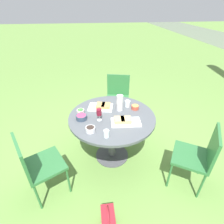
# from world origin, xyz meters

# --- Properties ---
(ground_plane) EXTENTS (40.00, 40.00, 0.00)m
(ground_plane) POSITION_xyz_m (0.00, 0.00, 0.00)
(ground_plane) COLOR #668E42
(dining_table) EXTENTS (1.18, 1.18, 0.76)m
(dining_table) POSITION_xyz_m (0.00, 0.00, 0.64)
(dining_table) COLOR #4C4C51
(dining_table) RESTS_ON ground_plane
(chair_near_left) EXTENTS (0.59, 0.58, 0.89)m
(chair_near_left) POSITION_xyz_m (0.51, -0.94, 0.52)
(chair_near_left) COLOR #2D6B38
(chair_near_left) RESTS_ON ground_plane
(chair_near_right) EXTENTS (0.60, 0.59, 0.89)m
(chair_near_right) POSITION_xyz_m (0.61, 0.98, 0.52)
(chair_near_right) COLOR #2D6B38
(chair_near_right) RESTS_ON ground_plane
(chair_far_back) EXTENTS (0.51, 0.52, 0.89)m
(chair_far_back) POSITION_xyz_m (-1.09, 0.25, 0.52)
(chair_far_back) COLOR #2D6B38
(chair_far_back) RESTS_ON ground_plane
(water_pitcher) EXTENTS (0.10, 0.09, 0.23)m
(water_pitcher) POSITION_xyz_m (-0.13, 0.13, 0.88)
(water_pitcher) COLOR silver
(water_pitcher) RESTS_ON dining_table
(wine_glass) EXTENTS (0.07, 0.07, 0.17)m
(wine_glass) POSITION_xyz_m (0.08, -0.18, 0.88)
(wine_glass) COLOR silver
(wine_glass) RESTS_ON dining_table
(platter_bread_main) EXTENTS (0.23, 0.39, 0.07)m
(platter_bread_main) POSITION_xyz_m (0.19, 0.13, 0.79)
(platter_bread_main) COLOR white
(platter_bread_main) RESTS_ON dining_table
(platter_charcuterie) EXTENTS (0.30, 0.39, 0.06)m
(platter_charcuterie) POSITION_xyz_m (-0.22, -0.12, 0.78)
(platter_charcuterie) COLOR white
(platter_charcuterie) RESTS_ON dining_table
(bowl_fries) EXTENTS (0.11, 0.11, 0.06)m
(bowl_fries) POSITION_xyz_m (-0.14, 0.35, 0.79)
(bowl_fries) COLOR #B74733
(bowl_fries) RESTS_ON dining_table
(bowl_salad) EXTENTS (0.10, 0.10, 0.05)m
(bowl_salad) POSITION_xyz_m (-0.13, -0.43, 0.79)
(bowl_salad) COLOR beige
(bowl_salad) RESTS_ON dining_table
(bowl_olives) EXTENTS (0.11, 0.11, 0.06)m
(bowl_olives) POSITION_xyz_m (0.31, -0.30, 0.80)
(bowl_olives) COLOR silver
(bowl_olives) RESTS_ON dining_table
(bowl_dip_red) EXTENTS (0.15, 0.15, 0.06)m
(bowl_dip_red) POSITION_xyz_m (0.03, -0.41, 0.79)
(bowl_dip_red) COLOR #334256
(bowl_dip_red) RESTS_ON dining_table
(cup_water_near) EXTENTS (0.06, 0.06, 0.09)m
(cup_water_near) POSITION_xyz_m (0.43, -0.12, 0.81)
(cup_water_near) COLOR silver
(cup_water_near) RESTS_ON dining_table
(cup_water_far) EXTENTS (0.08, 0.08, 0.09)m
(cup_water_far) POSITION_xyz_m (-0.22, 0.26, 0.81)
(cup_water_far) COLOR silver
(cup_water_far) RESTS_ON dining_table
(handbag) EXTENTS (0.30, 0.14, 0.37)m
(handbag) POSITION_xyz_m (1.07, -0.17, 0.13)
(handbag) COLOR maroon
(handbag) RESTS_ON ground_plane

